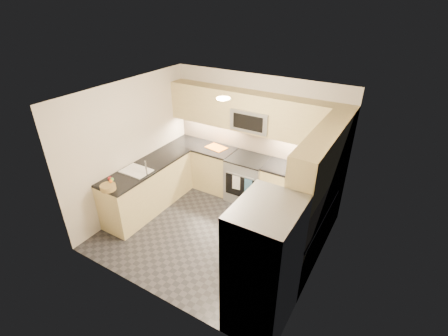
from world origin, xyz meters
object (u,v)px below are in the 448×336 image
at_px(cutting_board, 216,148).
at_px(fruit_basket, 108,187).
at_px(microwave, 253,119).
at_px(gas_range, 247,179).
at_px(refrigerator, 263,268).
at_px(utensil_bowl, 325,177).

height_order(cutting_board, fruit_basket, fruit_basket).
distance_m(microwave, cutting_board, 1.09).
distance_m(gas_range, refrigerator, 2.86).
relative_size(gas_range, microwave, 1.20).
xyz_separation_m(utensil_bowl, fruit_basket, (-2.97, -2.12, -0.02)).
bearing_deg(cutting_board, microwave, 4.05).
bearing_deg(microwave, gas_range, -90.00).
xyz_separation_m(cutting_board, fruit_basket, (-0.67, -2.28, 0.04)).
height_order(microwave, refrigerator, microwave).
bearing_deg(gas_range, fruit_basket, -123.25).
xyz_separation_m(gas_range, microwave, (0.00, 0.12, 1.24)).
height_order(refrigerator, cutting_board, refrigerator).
xyz_separation_m(microwave, utensil_bowl, (1.52, -0.22, -0.69)).
relative_size(gas_range, cutting_board, 2.22).
distance_m(refrigerator, utensil_bowl, 2.33).
xyz_separation_m(utensil_bowl, cutting_board, (-2.30, 0.16, -0.06)).
relative_size(refrigerator, cutting_board, 4.38).
distance_m(gas_range, microwave, 1.25).
bearing_deg(refrigerator, microwave, 119.62).
height_order(utensil_bowl, cutting_board, utensil_bowl).
distance_m(gas_range, fruit_basket, 2.70).
bearing_deg(utensil_bowl, fruit_basket, -144.50).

